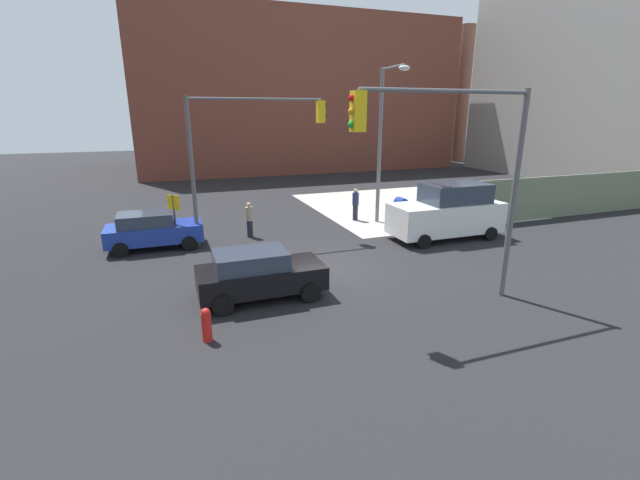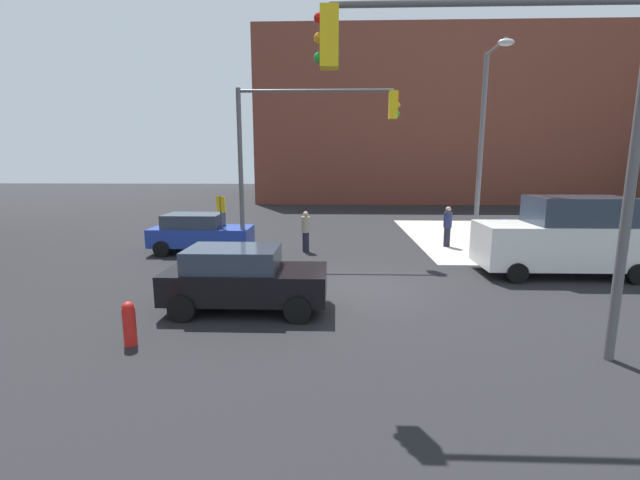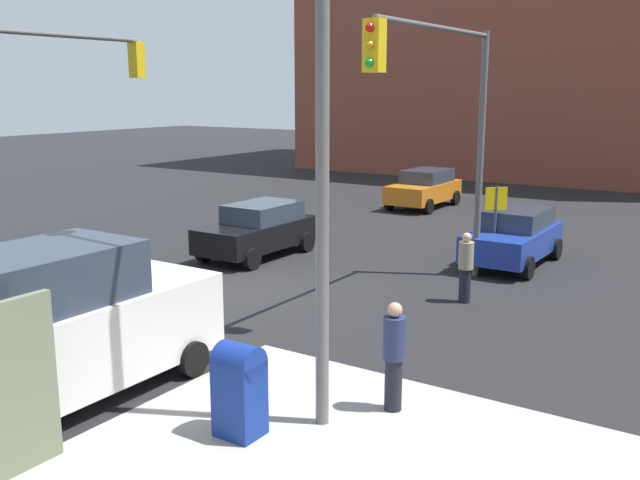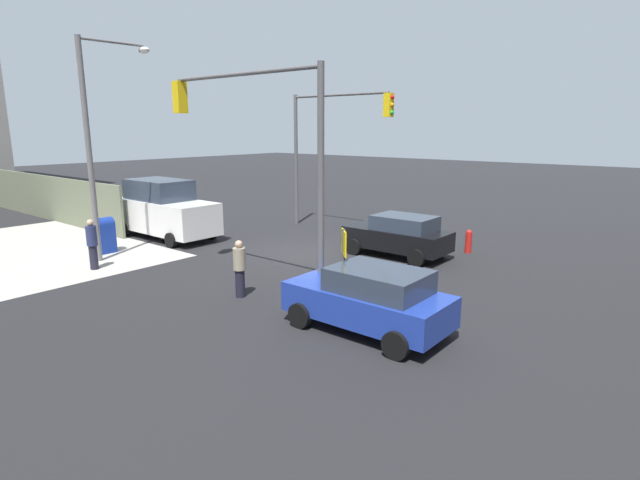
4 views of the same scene
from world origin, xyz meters
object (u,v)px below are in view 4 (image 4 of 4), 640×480
at_px(pedestrian_crossing, 92,244).
at_px(pedestrian_waiting, 240,268).
at_px(street_lamp_corner, 98,133).
at_px(mailbox_blue, 105,234).
at_px(van_white_delivery, 164,210).
at_px(fire_hydrant, 468,241).
at_px(sedan_black, 399,235).
at_px(traffic_signal_nw_corner, 255,135).
at_px(hatchback_blue, 370,299).
at_px(traffic_signal_se_corner, 330,133).

relative_size(pedestrian_crossing, pedestrian_waiting, 1.05).
bearing_deg(pedestrian_waiting, street_lamp_corner, 94.59).
xyz_separation_m(mailbox_blue, van_white_delivery, (0.66, -3.20, 0.52)).
xyz_separation_m(fire_hydrant, sedan_black, (1.89, 2.25, 0.36)).
distance_m(traffic_signal_nw_corner, pedestrian_waiting, 3.85).
distance_m(mailbox_blue, sedan_black, 11.62).
bearing_deg(hatchback_blue, street_lamp_corner, 2.54).
xyz_separation_m(traffic_signal_nw_corner, street_lamp_corner, (7.26, 0.93, 0.02)).
xyz_separation_m(traffic_signal_se_corner, pedestrian_waiting, (-4.29, 9.70, -3.76)).
height_order(sedan_black, pedestrian_waiting, pedestrian_waiting).
height_order(fire_hydrant, pedestrian_crossing, pedestrian_crossing).
relative_size(traffic_signal_nw_corner, street_lamp_corner, 0.81).
height_order(traffic_signal_se_corner, hatchback_blue, traffic_signal_se_corner).
xyz_separation_m(fire_hydrant, hatchback_blue, (-1.38, 9.12, 0.36)).
distance_m(hatchback_blue, pedestrian_crossing, 10.70).
distance_m(hatchback_blue, sedan_black, 7.61).
distance_m(sedan_black, van_white_delivery, 10.66).
bearing_deg(van_white_delivery, traffic_signal_se_corner, -125.95).
height_order(hatchback_blue, sedan_black, same).
relative_size(traffic_signal_nw_corner, fire_hydrant, 6.91).
height_order(fire_hydrant, van_white_delivery, van_white_delivery).
bearing_deg(fire_hydrant, van_white_delivery, 26.84).
xyz_separation_m(street_lamp_corner, sedan_black, (-8.28, -7.38, -3.86)).
height_order(traffic_signal_nw_corner, pedestrian_waiting, traffic_signal_nw_corner).
bearing_deg(pedestrian_crossing, van_white_delivery, 111.48).
relative_size(street_lamp_corner, hatchback_blue, 1.97).
relative_size(traffic_signal_se_corner, pedestrian_crossing, 3.62).
height_order(traffic_signal_se_corner, sedan_black, traffic_signal_se_corner).
distance_m(mailbox_blue, pedestrian_waiting, 8.20).
bearing_deg(traffic_signal_se_corner, street_lamp_corner, 73.82).
xyz_separation_m(sedan_black, pedestrian_waiting, (1.11, 7.15, 0.05)).
xyz_separation_m(street_lamp_corner, fire_hydrant, (-10.17, -9.63, -4.22)).
bearing_deg(traffic_signal_se_corner, pedestrian_crossing, 80.15).
bearing_deg(sedan_black, hatchback_blue, 115.45).
distance_m(sedan_black, pedestrian_crossing, 11.17).
bearing_deg(sedan_black, mailbox_blue, 36.76).
xyz_separation_m(traffic_signal_nw_corner, fire_hydrant, (-2.92, -8.70, -4.19)).
xyz_separation_m(fire_hydrant, van_white_delivery, (11.86, 6.00, 0.79)).
height_order(traffic_signal_se_corner, pedestrian_crossing, traffic_signal_se_corner).
relative_size(traffic_signal_nw_corner, hatchback_blue, 1.60).
bearing_deg(pedestrian_waiting, traffic_signal_se_corner, 26.60).
height_order(fire_hydrant, sedan_black, sedan_black).
bearing_deg(traffic_signal_se_corner, fire_hydrant, 177.64).
bearing_deg(hatchback_blue, pedestrian_crossing, 8.50).
height_order(street_lamp_corner, pedestrian_crossing, street_lamp_corner).
xyz_separation_m(street_lamp_corner, pedestrian_waiting, (-7.17, -0.23, -3.81)).
distance_m(fire_hydrant, pedestrian_waiting, 9.88).
distance_m(traffic_signal_nw_corner, hatchback_blue, 5.77).
distance_m(fire_hydrant, pedestrian_crossing, 14.12).
height_order(street_lamp_corner, sedan_black, street_lamp_corner).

